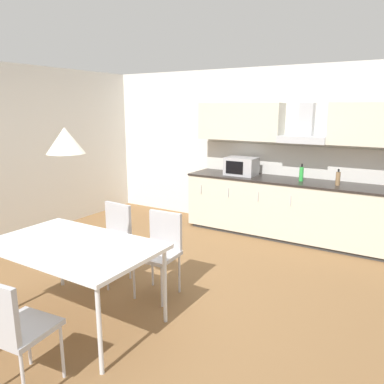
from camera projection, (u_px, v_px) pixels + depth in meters
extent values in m
cube|color=brown|center=(146.00, 290.00, 4.07)|extent=(8.03, 8.37, 0.02)
cube|color=silver|center=(252.00, 148.00, 6.15)|extent=(6.42, 0.10, 2.55)
cube|color=#333333|center=(295.00, 237.00, 5.66)|extent=(3.25, 0.60, 0.05)
cube|color=beige|center=(296.00, 209.00, 5.56)|extent=(3.39, 0.65, 0.81)
cube|color=#282321|center=(298.00, 182.00, 5.47)|extent=(3.41, 0.67, 0.03)
cube|color=silver|center=(201.00, 189.00, 5.98)|extent=(0.01, 0.01, 0.14)
cube|color=silver|center=(228.00, 193.00, 5.73)|extent=(0.01, 0.01, 0.14)
cube|color=silver|center=(258.00, 197.00, 5.49)|extent=(0.01, 0.01, 0.14)
cube|color=silver|center=(290.00, 201.00, 5.24)|extent=(0.01, 0.01, 0.14)
cube|color=silver|center=(305.00, 162.00, 5.68)|extent=(3.39, 0.02, 0.48)
cube|color=beige|center=(240.00, 121.00, 5.93)|extent=(1.35, 0.34, 0.58)
cube|color=beige|center=(383.00, 124.00, 4.89)|extent=(1.35, 0.34, 0.58)
cube|color=#B7BABF|center=(303.00, 139.00, 5.45)|extent=(0.68, 0.40, 0.10)
cube|color=#B7BABF|center=(307.00, 121.00, 5.48)|extent=(0.20, 0.16, 0.53)
cube|color=#ADADB2|center=(241.00, 166.00, 5.90)|extent=(0.48, 0.34, 0.28)
cube|color=black|center=(234.00, 168.00, 5.78)|extent=(0.29, 0.01, 0.20)
cylinder|color=green|center=(301.00, 174.00, 5.43)|extent=(0.06, 0.06, 0.21)
cylinder|color=black|center=(302.00, 165.00, 5.40)|extent=(0.02, 0.02, 0.05)
cylinder|color=brown|center=(338.00, 179.00, 5.13)|extent=(0.06, 0.06, 0.18)
cylinder|color=black|center=(339.00, 171.00, 5.10)|extent=(0.02, 0.02, 0.04)
cube|color=white|center=(73.00, 246.00, 3.32)|extent=(1.53, 0.93, 0.04)
cylinder|color=silver|center=(100.00, 330.00, 2.71)|extent=(0.04, 0.04, 0.72)
cylinder|color=silver|center=(60.00, 255.00, 4.10)|extent=(0.04, 0.04, 0.72)
cylinder|color=silver|center=(165.00, 286.00, 3.38)|extent=(0.04, 0.04, 0.72)
cylinder|color=silver|center=(4.00, 327.00, 3.01)|extent=(0.02, 0.02, 0.43)
cube|color=#B2B2B7|center=(157.00, 255.00, 3.85)|extent=(0.42, 0.42, 0.04)
cube|color=#B2B2B7|center=(166.00, 230.00, 3.95)|extent=(0.38, 0.06, 0.40)
cylinder|color=silver|center=(162.00, 287.00, 3.67)|extent=(0.02, 0.02, 0.43)
cylinder|color=silver|center=(134.00, 279.00, 3.83)|extent=(0.02, 0.02, 0.43)
cylinder|color=silver|center=(179.00, 273.00, 3.97)|extent=(0.02, 0.02, 0.43)
cylinder|color=silver|center=(153.00, 267.00, 4.12)|extent=(0.02, 0.02, 0.43)
cube|color=#B2B2B7|center=(23.00, 329.00, 2.57)|extent=(0.44, 0.44, 0.04)
cylinder|color=silver|center=(28.00, 339.00, 2.84)|extent=(0.02, 0.02, 0.43)
cylinder|color=silver|center=(62.00, 351.00, 2.70)|extent=(0.02, 0.02, 0.43)
cylinder|color=silver|center=(23.00, 382.00, 2.40)|extent=(0.02, 0.02, 0.43)
cube|color=#B2B2B7|center=(107.00, 243.00, 4.20)|extent=(0.43, 0.43, 0.04)
cube|color=#B2B2B7|center=(118.00, 220.00, 4.29)|extent=(0.38, 0.07, 0.40)
cylinder|color=silver|center=(107.00, 271.00, 4.02)|extent=(0.02, 0.02, 0.43)
cylinder|color=silver|center=(87.00, 264.00, 4.21)|extent=(0.02, 0.02, 0.43)
cylinder|color=silver|center=(130.00, 261.00, 4.29)|extent=(0.02, 0.02, 0.43)
cylinder|color=silver|center=(109.00, 254.00, 4.48)|extent=(0.02, 0.02, 0.43)
cone|color=silver|center=(65.00, 141.00, 3.12)|extent=(0.32, 0.32, 0.22)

